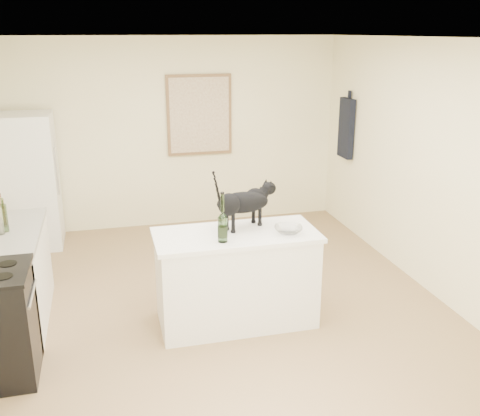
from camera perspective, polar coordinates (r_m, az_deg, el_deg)
name	(u,v)px	position (r m, az deg, el deg)	size (l,w,h in m)	color
floor	(222,312)	(5.53, -1.92, -10.75)	(5.50, 5.50, 0.00)	#8F704C
ceiling	(218,38)	(4.85, -2.26, 17.29)	(5.50, 5.50, 0.00)	white
wall_back	(178,134)	(7.68, -6.46, 7.70)	(4.50, 4.50, 0.00)	#FDF5C4
wall_front	(348,344)	(2.61, 11.18, -13.70)	(4.50, 4.50, 0.00)	#FDF5C4
wall_right	(437,171)	(5.91, 19.80, 3.64)	(5.50, 5.50, 0.00)	#FDF5C4
island_base	(236,280)	(5.18, -0.40, -7.49)	(1.44, 0.67, 0.86)	white
island_top	(236,235)	(5.00, -0.42, -2.83)	(1.50, 0.70, 0.04)	white
left_cabinets	(11,281)	(5.59, -22.75, -6.99)	(0.60, 1.40, 0.86)	white
left_countertop	(4,236)	(5.43, -23.32, -2.67)	(0.62, 1.44, 0.04)	gray
fridge	(29,182)	(7.38, -21.06, 2.59)	(0.68, 0.68, 1.70)	white
artwork_frame	(199,115)	(7.66, -4.24, 9.62)	(0.90, 0.03, 1.10)	brown
artwork_canvas	(200,115)	(7.64, -4.22, 9.61)	(0.82, 0.00, 1.02)	beige
hanging_garment	(346,128)	(7.61, 11.00, 8.16)	(0.08, 0.34, 0.80)	black
black_cat	(243,205)	(5.05, 0.28, 0.29)	(0.64, 0.19, 0.45)	black
wine_bottle	(223,220)	(4.73, -1.83, -1.28)	(0.08, 0.08, 0.40)	#2B5522
glass_bowl	(288,230)	(5.00, 5.06, -2.28)	(0.25, 0.25, 0.06)	silver
fridge_paper	(55,143)	(7.37, -18.69, 6.44)	(0.01, 0.15, 0.19)	white
counter_bottle_cluster	(2,217)	(5.46, -23.52, -0.90)	(0.10, 0.28, 0.27)	#1B4517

